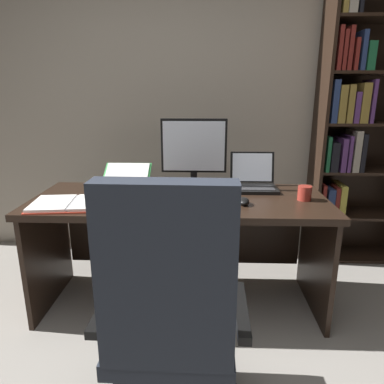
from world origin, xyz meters
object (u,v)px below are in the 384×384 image
(office_chair, at_px, (171,332))
(coffee_mug, at_px, (305,193))
(desk, at_px, (181,223))
(reading_stand_with_book, at_px, (127,176))
(bookshelf, at_px, (356,124))
(monitor, at_px, (194,154))
(computer_mouse, at_px, (244,201))
(laptop, at_px, (253,181))
(open_binder, at_px, (72,203))
(keyboard, at_px, (192,202))
(pen, at_px, (146,196))
(notepad, at_px, (143,198))

(office_chair, relative_size, coffee_mug, 12.70)
(desk, bearing_deg, reading_stand_with_book, 153.29)
(bookshelf, bearing_deg, monitor, -156.91)
(monitor, bearing_deg, computer_mouse, -49.49)
(laptop, distance_m, open_binder, 1.16)
(office_chair, distance_m, open_binder, 1.00)
(bookshelf, distance_m, monitor, 1.37)
(computer_mouse, height_order, coffee_mug, coffee_mug)
(office_chair, xyz_separation_m, keyboard, (0.06, 0.78, 0.29))
(bookshelf, bearing_deg, coffee_mug, -126.51)
(laptop, distance_m, pen, 0.73)
(monitor, bearing_deg, office_chair, -92.79)
(laptop, height_order, notepad, laptop)
(office_chair, height_order, pen, office_chair)
(coffee_mug, bearing_deg, reading_stand_with_book, 165.52)
(office_chair, relative_size, reading_stand_with_book, 3.43)
(bookshelf, distance_m, office_chair, 2.22)
(desk, bearing_deg, keyboard, -68.44)
(monitor, distance_m, pen, 0.44)
(monitor, relative_size, coffee_mug, 5.34)
(monitor, bearing_deg, notepad, -139.83)
(keyboard, distance_m, open_binder, 0.69)
(office_chair, bearing_deg, desk, 92.61)
(keyboard, relative_size, coffee_mug, 4.84)
(desk, distance_m, notepad, 0.32)
(monitor, relative_size, notepad, 2.21)
(pen, bearing_deg, bookshelf, 27.22)
(keyboard, bearing_deg, computer_mouse, 0.00)
(bookshelf, height_order, notepad, bookshelf)
(desk, xyz_separation_m, notepad, (-0.22, -0.11, 0.20))
(bookshelf, distance_m, open_binder, 2.19)
(coffee_mug, bearing_deg, laptop, 137.47)
(monitor, distance_m, keyboard, 0.41)
(bookshelf, relative_size, pen, 16.16)
(open_binder, distance_m, pen, 0.43)
(desk, xyz_separation_m, monitor, (0.08, 0.15, 0.43))
(office_chair, height_order, notepad, office_chair)
(monitor, relative_size, open_binder, 0.94)
(laptop, relative_size, keyboard, 0.71)
(notepad, height_order, pen, pen)
(keyboard, height_order, reading_stand_with_book, reading_stand_with_book)
(office_chair, distance_m, keyboard, 0.83)
(pen, xyz_separation_m, coffee_mug, (0.96, 0.01, 0.03))
(bookshelf, bearing_deg, desk, -152.87)
(keyboard, xyz_separation_m, pen, (-0.28, 0.10, 0.00))
(notepad, distance_m, coffee_mug, 0.98)
(monitor, height_order, keyboard, monitor)
(bookshelf, height_order, laptop, bookshelf)
(office_chair, relative_size, computer_mouse, 10.59)
(laptop, relative_size, notepad, 1.43)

